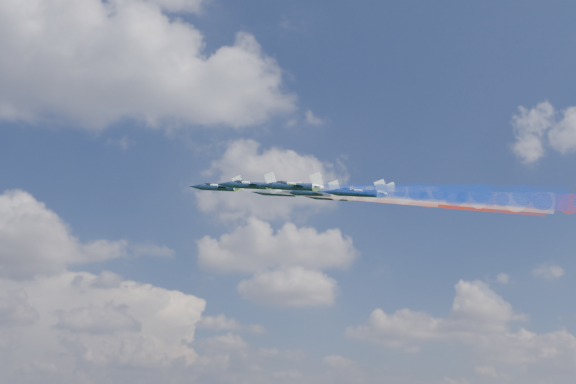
{
  "coord_description": "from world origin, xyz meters",
  "views": [
    {
      "loc": [
        -20.3,
        -122.73,
        84.16
      ],
      "look_at": [
        1.98,
        10.28,
        129.62
      ],
      "focal_mm": 42.44,
      "sensor_mm": 36.0,
      "label": 1
    }
  ],
  "objects": [
    {
      "name": "jet_lead",
      "position": [
        -12.2,
        17.35,
        132.18
      ],
      "size": [
        16.21,
        15.28,
        7.63
      ],
      "primitive_type": null,
      "rotation": [
        0.13,
        -0.26,
        1.12
      ],
      "color": "black"
    },
    {
      "name": "trail_lead",
      "position": [
        11.59,
        6.75,
        128.84
      ],
      "size": [
        39.03,
        21.56,
        10.48
      ],
      "primitive_type": null,
      "rotation": [
        0.13,
        -0.26,
        1.12
      ],
      "color": "white"
    },
    {
      "name": "jet_inner_left",
      "position": [
        -6.81,
        4.66,
        128.66
      ],
      "size": [
        16.21,
        15.28,
        7.63
      ],
      "primitive_type": null,
      "rotation": [
        0.13,
        -0.26,
        1.12
      ],
      "color": "black"
    },
    {
      "name": "trail_inner_left",
      "position": [
        16.97,
        -5.94,
        125.32
      ],
      "size": [
        39.03,
        21.56,
        10.48
      ],
      "primitive_type": null,
      "rotation": [
        0.13,
        -0.26,
        1.12
      ],
      "color": "blue"
    },
    {
      "name": "jet_inner_right",
      "position": [
        1.82,
        20.82,
        132.87
      ],
      "size": [
        16.21,
        15.28,
        7.63
      ],
      "primitive_type": null,
      "rotation": [
        0.13,
        -0.26,
        1.12
      ],
      "color": "black"
    },
    {
      "name": "trail_inner_right",
      "position": [
        25.61,
        10.22,
        129.53
      ],
      "size": [
        39.03,
        21.56,
        10.48
      ],
      "primitive_type": null,
      "rotation": [
        0.13,
        -0.26,
        1.12
      ],
      "color": "red"
    },
    {
      "name": "jet_outer_left",
      "position": [
        0.02,
        -7.07,
        124.8
      ],
      "size": [
        16.21,
        15.28,
        7.63
      ],
      "primitive_type": null,
      "rotation": [
        0.13,
        -0.26,
        1.12
      ],
      "color": "black"
    },
    {
      "name": "trail_outer_left",
      "position": [
        23.8,
        -17.66,
        121.46
      ],
      "size": [
        39.03,
        21.56,
        10.48
      ],
      "primitive_type": null,
      "rotation": [
        0.13,
        -0.26,
        1.12
      ],
      "color": "blue"
    },
    {
      "name": "jet_center_third",
      "position": [
        7.1,
        8.43,
        129.1
      ],
      "size": [
        16.21,
        15.28,
        7.63
      ],
      "primitive_type": null,
      "rotation": [
        0.13,
        -0.26,
        1.12
      ],
      "color": "black"
    },
    {
      "name": "trail_center_third",
      "position": [
        30.88,
        -2.17,
        125.76
      ],
      "size": [
        39.03,
        21.56,
        10.48
      ],
      "primitive_type": null,
      "rotation": [
        0.13,
        -0.26,
        1.12
      ],
      "color": "white"
    },
    {
      "name": "jet_outer_right",
      "position": [
        14.47,
        23.37,
        133.37
      ],
      "size": [
        16.21,
        15.28,
        7.63
      ],
      "primitive_type": null,
      "rotation": [
        0.13,
        -0.26,
        1.12
      ],
      "color": "black"
    },
    {
      "name": "trail_outer_right",
      "position": [
        38.25,
        12.78,
        130.03
      ],
      "size": [
        39.03,
        21.56,
        10.48
      ],
      "primitive_type": null,
      "rotation": [
        0.13,
        -0.26,
        1.12
      ],
      "color": "red"
    },
    {
      "name": "jet_rear_left",
      "position": [
        12.99,
        -4.05,
        125.25
      ],
      "size": [
        16.21,
        15.28,
        7.63
      ],
      "primitive_type": null,
      "rotation": [
        0.13,
        -0.26,
        1.12
      ],
      "color": "black"
    },
    {
      "name": "trail_rear_left",
      "position": [
        36.77,
        -14.65,
        121.91
      ],
      "size": [
        39.03,
        21.56,
        10.48
      ],
      "primitive_type": null,
      "rotation": [
        0.13,
        -0.26,
        1.12
      ],
      "color": "blue"
    },
    {
      "name": "jet_rear_right",
      "position": [
        20.24,
        11.59,
        130.52
      ],
      "size": [
        16.21,
        15.28,
        7.63
      ],
      "primitive_type": null,
      "rotation": [
        0.13,
        -0.26,
        1.12
      ],
      "color": "black"
    },
    {
      "name": "trail_rear_right",
      "position": [
        44.02,
        0.99,
        127.18
      ],
      "size": [
        39.03,
        21.56,
        10.48
      ],
      "primitive_type": null,
      "rotation": [
        0.13,
        -0.26,
        1.12
      ],
      "color": "red"
    }
  ]
}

